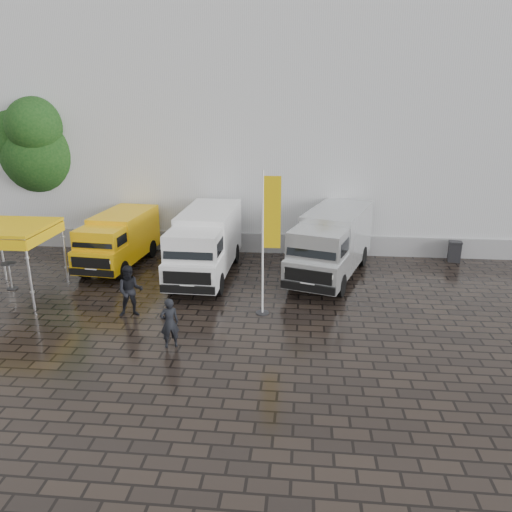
% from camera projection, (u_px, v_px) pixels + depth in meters
% --- Properties ---
extents(ground, '(120.00, 120.00, 0.00)m').
position_uv_depth(ground, '(259.00, 318.00, 18.24)').
color(ground, black).
rests_on(ground, ground).
extents(exhibition_hall, '(44.00, 16.00, 12.00)m').
position_uv_depth(exhibition_hall, '(314.00, 124.00, 31.35)').
color(exhibition_hall, silver).
rests_on(exhibition_hall, ground).
extents(hall_plinth, '(44.00, 0.15, 1.00)m').
position_uv_depth(hall_plinth, '(312.00, 244.00, 25.43)').
color(hall_plinth, gray).
rests_on(hall_plinth, ground).
extents(van_yellow, '(2.51, 5.48, 2.45)m').
position_uv_depth(van_yellow, '(118.00, 241.00, 23.38)').
color(van_yellow, yellow).
rests_on(van_yellow, ground).
extents(van_white, '(2.36, 6.66, 2.86)m').
position_uv_depth(van_white, '(206.00, 245.00, 22.02)').
color(van_white, white).
rests_on(van_white, ground).
extents(van_silver, '(4.17, 7.07, 2.91)m').
position_uv_depth(van_silver, '(331.00, 245.00, 21.99)').
color(van_silver, silver).
rests_on(van_silver, ground).
extents(canopy_tent, '(3.03, 3.03, 2.89)m').
position_uv_depth(canopy_tent, '(9.00, 230.00, 19.61)').
color(canopy_tent, silver).
rests_on(canopy_tent, ground).
extents(flagpole, '(0.88, 0.50, 5.35)m').
position_uv_depth(flagpole, '(268.00, 236.00, 17.66)').
color(flagpole, black).
rests_on(flagpole, ground).
extents(tree, '(4.47, 4.47, 8.02)m').
position_uv_depth(tree, '(43.00, 147.00, 26.51)').
color(tree, black).
rests_on(tree, ground).
extents(cocktail_table, '(0.60, 0.60, 1.14)m').
position_uv_depth(cocktail_table, '(10.00, 276.00, 20.79)').
color(cocktail_table, black).
rests_on(cocktail_table, ground).
extents(wheelie_bin, '(0.71, 0.71, 1.01)m').
position_uv_depth(wheelie_bin, '(454.00, 251.00, 24.28)').
color(wheelie_bin, black).
rests_on(wheelie_bin, ground).
extents(person_front, '(0.73, 0.62, 1.68)m').
position_uv_depth(person_front, '(169.00, 323.00, 15.89)').
color(person_front, black).
rests_on(person_front, ground).
extents(person_tent, '(1.10, 0.96, 1.93)m').
position_uv_depth(person_tent, '(130.00, 291.00, 18.14)').
color(person_tent, black).
rests_on(person_tent, ground).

